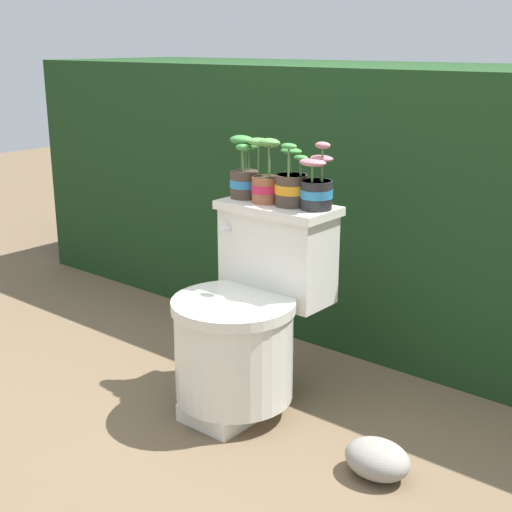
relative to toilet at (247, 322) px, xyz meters
name	(u,v)px	position (x,y,z in m)	size (l,w,h in m)	color
ground_plane	(234,403)	(-0.04, -0.03, -0.32)	(12.00, 12.00, 0.00)	brown
hedge_backdrop	(392,197)	(-0.04, 1.05, 0.26)	(3.77, 0.94, 1.15)	#193819
toilet	(247,322)	(0.00, 0.00, 0.00)	(0.42, 0.55, 0.70)	silver
potted_plant_left	(245,175)	(-0.15, 0.17, 0.47)	(0.12, 0.11, 0.22)	#47382D
potted_plant_midleft	(265,177)	(-0.05, 0.16, 0.48)	(0.14, 0.12, 0.23)	#9E5638
potted_plant_middle	(291,185)	(0.05, 0.17, 0.46)	(0.12, 0.12, 0.22)	#47382D
potted_plant_midright	(317,187)	(0.15, 0.18, 0.46)	(0.11, 0.12, 0.23)	#262628
garden_stone	(377,459)	(0.58, -0.09, -0.26)	(0.20, 0.16, 0.11)	gray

